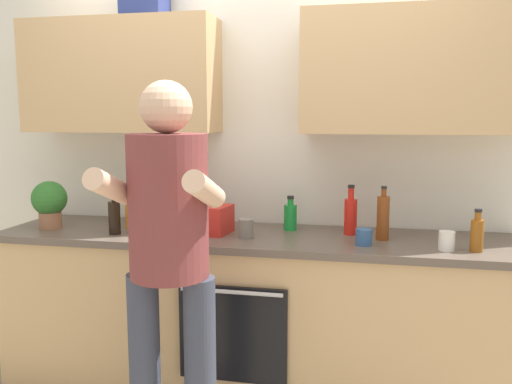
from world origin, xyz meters
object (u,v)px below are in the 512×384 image
object	(u,v)px
bottle_soy	(114,217)
bottle_syrup	(477,234)
potted_herb	(49,202)
cup_stoneware	(246,228)
bottle_vinegar	(383,217)
grocery_bag_crisps	(207,219)
cup_tea	(364,237)
person_standing	(169,245)
cup_coffee	(447,241)
bottle_soda	(290,216)
knife_block	(167,209)
bottle_juice	(131,213)
bottle_hotsauce	(351,215)

from	to	relation	value
bottle_soy	bottle_syrup	size ratio (longest dim) A/B	1.19
potted_herb	cup_stoneware	bearing A→B (deg)	-0.01
bottle_vinegar	grocery_bag_crisps	xyz separation A→B (m)	(-0.95, -0.02, -0.04)
bottle_vinegar	cup_tea	xyz separation A→B (m)	(-0.10, -0.14, -0.08)
person_standing	bottle_vinegar	bearing A→B (deg)	37.68
cup_coffee	bottle_soda	bearing A→B (deg)	159.43
potted_herb	bottle_vinegar	bearing A→B (deg)	2.97
bottle_syrup	bottle_soda	bearing A→B (deg)	162.45
potted_herb	cup_tea	bearing A→B (deg)	-1.36
person_standing	knife_block	bearing A→B (deg)	111.89
bottle_juice	cup_stoneware	xyz separation A→B (m)	(0.70, -0.09, -0.04)
bottle_syrup	cup_tea	world-z (taller)	bottle_syrup
bottle_soda	knife_block	xyz separation A→B (m)	(-0.70, -0.10, 0.04)
cup_stoneware	cup_tea	distance (m)	0.62
person_standing	bottle_vinegar	xyz separation A→B (m)	(0.91, 0.70, 0.02)
bottle_juice	knife_block	bearing A→B (deg)	10.65
bottle_soda	bottle_juice	bearing A→B (deg)	-171.07
bottle_syrup	bottle_soda	world-z (taller)	bottle_syrup
bottle_syrup	grocery_bag_crisps	size ratio (longest dim) A/B	0.85
potted_herb	grocery_bag_crisps	distance (m)	0.93
grocery_bag_crisps	bottle_hotsauce	bearing A→B (deg)	8.73
cup_stoneware	potted_herb	world-z (taller)	potted_herb
bottle_juice	knife_block	xyz separation A→B (m)	(0.20, 0.04, 0.02)
cup_tea	bottle_vinegar	bearing A→B (deg)	55.38
bottle_juice	potted_herb	size ratio (longest dim) A/B	0.83
person_standing	cup_stoneware	distance (m)	0.64
cup_tea	potted_herb	xyz separation A→B (m)	(-1.78, 0.04, 0.11)
bottle_soda	cup_coffee	world-z (taller)	bottle_soda
cup_tea	person_standing	bearing A→B (deg)	-145.28
bottle_syrup	bottle_vinegar	bearing A→B (deg)	160.02
person_standing	bottle_juice	size ratio (longest dim) A/B	7.41
bottle_soy	bottle_soda	xyz separation A→B (m)	(0.93, 0.30, -0.02)
person_standing	cup_tea	xyz separation A→B (m)	(0.82, 0.57, -0.06)
bottle_soda	person_standing	bearing A→B (deg)	-115.63
potted_herb	grocery_bag_crisps	xyz separation A→B (m)	(0.92, 0.07, -0.08)
bottle_hotsauce	bottle_syrup	distance (m)	0.65
cup_coffee	grocery_bag_crisps	bearing A→B (deg)	173.64
person_standing	knife_block	xyz separation A→B (m)	(-0.30, 0.74, 0.02)
cup_stoneware	cup_tea	xyz separation A→B (m)	(0.62, -0.04, -0.01)
knife_block	potted_herb	xyz separation A→B (m)	(-0.66, -0.13, 0.04)
bottle_juice	grocery_bag_crisps	world-z (taller)	bottle_juice
person_standing	bottle_vinegar	size ratio (longest dim) A/B	5.97
bottle_vinegar	cup_tea	size ratio (longest dim) A/B	3.40
bottle_vinegar	cup_stoneware	xyz separation A→B (m)	(-0.71, -0.10, -0.07)
bottle_soy	cup_stoneware	size ratio (longest dim) A/B	2.44
bottle_soda	grocery_bag_crisps	bearing A→B (deg)	-159.79
cup_coffee	knife_block	distance (m)	1.52
knife_block	bottle_vinegar	bearing A→B (deg)	-1.69
potted_herb	bottle_hotsauce	bearing A→B (deg)	6.49
potted_herb	grocery_bag_crisps	bearing A→B (deg)	4.58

